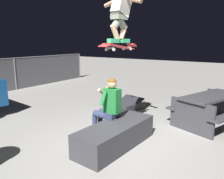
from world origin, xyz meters
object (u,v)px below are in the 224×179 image
skateboard (119,47)px  picnic_table_back (211,105)px  person_sitting_on_ledge (108,105)px  kicker_ramp (125,107)px  ledge_box_main (116,135)px  skater_airborne (121,10)px

skateboard → picnic_table_back: bearing=-38.8°
person_sitting_on_ledge → skateboard: (0.14, -0.17, 1.19)m
kicker_ramp → picnic_table_back: picnic_table_back is taller
ledge_box_main → skateboard: 1.74m
skateboard → kicker_ramp: bearing=26.4°
ledge_box_main → person_sitting_on_ledge: person_sitting_on_ledge is taller
person_sitting_on_ledge → ledge_box_main: bearing=-126.5°
skateboard → skater_airborne: skater_airborne is taller
picnic_table_back → skater_airborne: bearing=140.5°
skateboard → kicker_ramp: size_ratio=0.96×
person_sitting_on_ledge → skateboard: skateboard is taller
person_sitting_on_ledge → skater_airborne: 1.90m
skateboard → picnic_table_back: size_ratio=0.50×
ledge_box_main → skater_airborne: 2.42m
skateboard → skater_airborne: 0.69m
skateboard → person_sitting_on_ledge: bearing=129.8°
skater_airborne → kicker_ramp: (1.76, 0.91, -2.52)m
ledge_box_main → skater_airborne: size_ratio=1.62×
ledge_box_main → picnic_table_back: picnic_table_back is taller
skater_airborne → person_sitting_on_ledge: bearing=138.6°
person_sitting_on_ledge → skater_airborne: (0.20, -0.17, 1.88)m
skateboard → kicker_ramp: skateboard is taller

